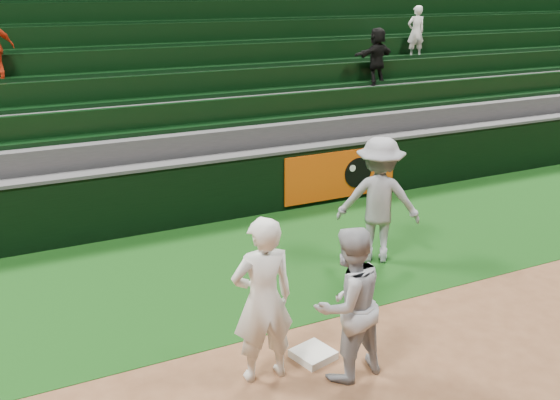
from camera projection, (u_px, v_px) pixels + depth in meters
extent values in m
plane|color=brown|center=(343.00, 359.00, 7.60)|extent=(70.00, 70.00, 0.00)
cube|color=black|center=(246.00, 265.00, 10.15)|extent=(36.00, 4.20, 0.01)
cube|color=silver|center=(313.00, 354.00, 7.61)|extent=(0.53, 0.53, 0.10)
imported|color=white|center=(263.00, 300.00, 6.95)|extent=(0.76, 0.53, 1.99)
imported|color=#A6A8B0|center=(348.00, 304.00, 7.01)|extent=(0.98, 0.81, 1.84)
imported|color=gray|center=(379.00, 200.00, 10.03)|extent=(1.54, 1.38, 2.07)
cube|color=black|center=(200.00, 192.00, 11.82)|extent=(36.00, 0.35, 1.20)
cube|color=#D84C0A|center=(341.00, 175.00, 12.90)|extent=(2.60, 0.05, 1.00)
cylinder|color=black|center=(358.00, 173.00, 13.05)|extent=(0.64, 0.02, 0.64)
cylinder|color=white|center=(353.00, 168.00, 12.93)|extent=(0.14, 0.02, 0.14)
cube|color=#424244|center=(199.00, 161.00, 11.62)|extent=(36.00, 0.40, 0.06)
cube|color=#353537|center=(188.00, 171.00, 12.36)|extent=(36.00, 0.85, 1.65)
cube|color=black|center=(181.00, 115.00, 12.23)|extent=(36.00, 0.14, 0.50)
cube|color=black|center=(184.00, 127.00, 12.15)|extent=(36.00, 0.45, 0.08)
cube|color=#353537|center=(174.00, 150.00, 13.01)|extent=(36.00, 0.85, 2.10)
cube|color=black|center=(167.00, 86.00, 12.80)|extent=(36.00, 0.14, 0.50)
cube|color=black|center=(170.00, 98.00, 12.73)|extent=(36.00, 0.45, 0.08)
cube|color=#353537|center=(162.00, 132.00, 13.66)|extent=(36.00, 0.85, 2.55)
cube|color=black|center=(155.00, 60.00, 13.38)|extent=(36.00, 0.14, 0.50)
cube|color=black|center=(157.00, 71.00, 13.30)|extent=(36.00, 0.45, 0.08)
cube|color=#353537|center=(151.00, 115.00, 14.31)|extent=(36.00, 0.85, 3.00)
cube|color=black|center=(143.00, 35.00, 13.95)|extent=(36.00, 0.14, 0.50)
cube|color=black|center=(146.00, 46.00, 13.88)|extent=(36.00, 0.45, 0.08)
cube|color=#353537|center=(141.00, 99.00, 14.95)|extent=(36.00, 0.85, 3.45)
cube|color=black|center=(133.00, 13.00, 14.53)|extent=(36.00, 0.14, 0.50)
cube|color=black|center=(135.00, 23.00, 14.45)|extent=(36.00, 0.45, 0.08)
cube|color=#353537|center=(132.00, 85.00, 15.60)|extent=(36.00, 0.85, 3.90)
cube|color=black|center=(125.00, 2.00, 15.03)|extent=(36.00, 0.45, 0.08)
cube|color=#353537|center=(124.00, 72.00, 16.25)|extent=(36.00, 0.85, 4.35)
imported|color=black|center=(377.00, 56.00, 14.47)|extent=(1.27, 0.69, 1.31)
imported|color=white|center=(416.00, 32.00, 15.77)|extent=(0.51, 0.37, 1.29)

